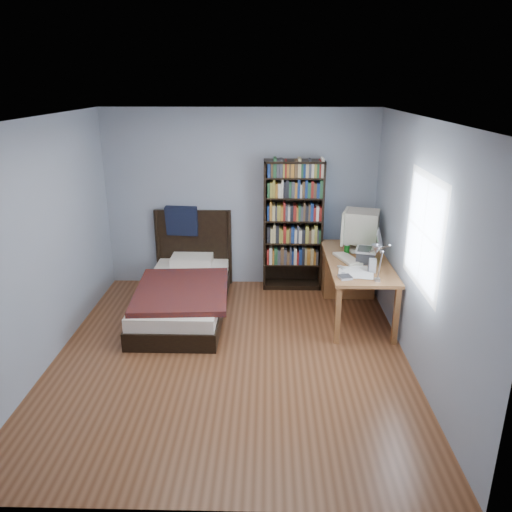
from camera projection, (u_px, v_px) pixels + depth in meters
name	position (u px, v px, depth m)	size (l,w,h in m)	color
room	(232.00, 246.00, 5.03)	(4.20, 4.24, 2.50)	brown
desk	(350.00, 270.00, 6.72)	(0.75, 1.67, 0.73)	brown
crt_monitor	(360.00, 227.00, 6.52)	(0.55, 0.51, 0.52)	beige
laptop	(367.00, 253.00, 6.08)	(0.39, 0.38, 0.40)	#2D2D30
desk_lamp	(377.00, 253.00, 5.05)	(0.21, 0.47, 0.56)	#99999E
keyboard	(347.00, 259.00, 6.17)	(0.18, 0.47, 0.03)	beige
speaker	(372.00, 266.00, 5.76)	(0.08, 0.08, 0.16)	gray
soda_can	(347.00, 249.00, 6.37)	(0.07, 0.07, 0.12)	#07340F
mouse	(352.00, 251.00, 6.42)	(0.07, 0.12, 0.04)	silver
phone_silver	(342.00, 267.00, 5.90)	(0.05, 0.11, 0.02)	silver
phone_grey	(343.00, 274.00, 5.70)	(0.04, 0.08, 0.02)	gray
external_drive	(345.00, 277.00, 5.59)	(0.13, 0.13, 0.03)	gray
bookshelf	(293.00, 226.00, 6.95)	(0.82, 0.30, 1.83)	black
bed	(185.00, 291.00, 6.45)	(1.19, 2.12, 1.16)	black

